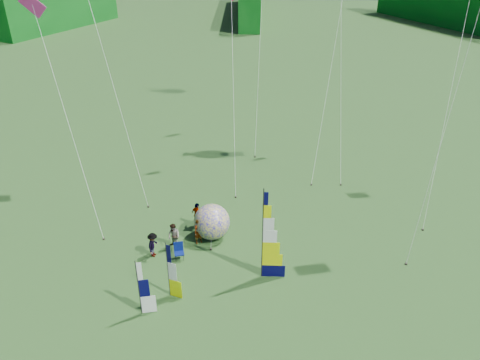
{
  "coord_description": "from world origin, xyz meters",
  "views": [
    {
      "loc": [
        -0.76,
        -18.08,
        17.72
      ],
      "look_at": [
        -1.0,
        4.0,
        5.5
      ],
      "focal_mm": 35.0,
      "sensor_mm": 36.0,
      "label": 1
    }
  ],
  "objects_px": {
    "bol_inflatable": "(212,222)",
    "kite_whale": "(342,15)",
    "camp_chair": "(179,252)",
    "side_banner_far": "(139,289)",
    "feather_banner_main": "(263,236)",
    "side_banner_left": "(168,271)",
    "spectator_d": "(197,215)",
    "spectator_a": "(199,232)",
    "spectator_b": "(174,236)",
    "spectator_c": "(153,245)"
  },
  "relations": [
    {
      "from": "spectator_a",
      "to": "spectator_d",
      "type": "distance_m",
      "value": 1.85
    },
    {
      "from": "side_banner_far",
      "to": "kite_whale",
      "type": "distance_m",
      "value": 25.15
    },
    {
      "from": "bol_inflatable",
      "to": "side_banner_far",
      "type": "bearing_deg",
      "value": -115.55
    },
    {
      "from": "spectator_d",
      "to": "bol_inflatable",
      "type": "bearing_deg",
      "value": 175.66
    },
    {
      "from": "spectator_d",
      "to": "kite_whale",
      "type": "bearing_deg",
      "value": -87.51
    },
    {
      "from": "side_banner_left",
      "to": "spectator_d",
      "type": "bearing_deg",
      "value": 103.19
    },
    {
      "from": "spectator_d",
      "to": "side_banner_far",
      "type": "bearing_deg",
      "value": 119.31
    },
    {
      "from": "feather_banner_main",
      "to": "spectator_b",
      "type": "distance_m",
      "value": 6.24
    },
    {
      "from": "spectator_a",
      "to": "spectator_c",
      "type": "xyz_separation_m",
      "value": [
        -2.62,
        -1.33,
        -0.03
      ]
    },
    {
      "from": "bol_inflatable",
      "to": "spectator_c",
      "type": "height_order",
      "value": "bol_inflatable"
    },
    {
      "from": "side_banner_left",
      "to": "kite_whale",
      "type": "relative_size",
      "value": 0.15
    },
    {
      "from": "side_banner_left",
      "to": "kite_whale",
      "type": "xyz_separation_m",
      "value": [
        11.35,
        18.03,
        9.84
      ]
    },
    {
      "from": "spectator_a",
      "to": "spectator_b",
      "type": "height_order",
      "value": "spectator_b"
    },
    {
      "from": "feather_banner_main",
      "to": "spectator_c",
      "type": "relative_size",
      "value": 3.45
    },
    {
      "from": "spectator_d",
      "to": "camp_chair",
      "type": "height_order",
      "value": "spectator_d"
    },
    {
      "from": "spectator_b",
      "to": "kite_whale",
      "type": "xyz_separation_m",
      "value": [
        11.67,
        13.79,
        10.69
      ]
    },
    {
      "from": "feather_banner_main",
      "to": "side_banner_far",
      "type": "relative_size",
      "value": 1.69
    },
    {
      "from": "side_banner_far",
      "to": "bol_inflatable",
      "type": "bearing_deg",
      "value": 54.7
    },
    {
      "from": "side_banner_left",
      "to": "camp_chair",
      "type": "relative_size",
      "value": 3.18
    },
    {
      "from": "feather_banner_main",
      "to": "kite_whale",
      "type": "xyz_separation_m",
      "value": [
        6.36,
        16.43,
        8.74
      ]
    },
    {
      "from": "spectator_a",
      "to": "camp_chair",
      "type": "relative_size",
      "value": 1.58
    },
    {
      "from": "side_banner_left",
      "to": "spectator_c",
      "type": "xyz_separation_m",
      "value": [
        -1.46,
        3.4,
        -0.88
      ]
    },
    {
      "from": "spectator_c",
      "to": "camp_chair",
      "type": "distance_m",
      "value": 1.63
    },
    {
      "from": "spectator_d",
      "to": "camp_chair",
      "type": "distance_m",
      "value": 3.58
    },
    {
      "from": "feather_banner_main",
      "to": "side_banner_far",
      "type": "height_order",
      "value": "feather_banner_main"
    },
    {
      "from": "side_banner_left",
      "to": "spectator_b",
      "type": "bearing_deg",
      "value": 115.51
    },
    {
      "from": "kite_whale",
      "to": "side_banner_far",
      "type": "bearing_deg",
      "value": -118.64
    },
    {
      "from": "bol_inflatable",
      "to": "camp_chair",
      "type": "height_order",
      "value": "bol_inflatable"
    },
    {
      "from": "bol_inflatable",
      "to": "kite_whale",
      "type": "height_order",
      "value": "kite_whale"
    },
    {
      "from": "side_banner_left",
      "to": "spectator_d",
      "type": "xyz_separation_m",
      "value": [
        0.92,
        6.56,
        -0.81
      ]
    },
    {
      "from": "side_banner_far",
      "to": "spectator_a",
      "type": "xyz_separation_m",
      "value": [
        2.43,
        6.08,
        -0.8
      ]
    },
    {
      "from": "spectator_a",
      "to": "spectator_c",
      "type": "relative_size",
      "value": 1.04
    },
    {
      "from": "feather_banner_main",
      "to": "spectator_b",
      "type": "height_order",
      "value": "feather_banner_main"
    },
    {
      "from": "side_banner_left",
      "to": "spectator_a",
      "type": "distance_m",
      "value": 4.94
    },
    {
      "from": "side_banner_left",
      "to": "side_banner_far",
      "type": "xyz_separation_m",
      "value": [
        -1.27,
        -1.35,
        -0.05
      ]
    },
    {
      "from": "camp_chair",
      "to": "feather_banner_main",
      "type": "bearing_deg",
      "value": -29.5
    },
    {
      "from": "spectator_b",
      "to": "spectator_d",
      "type": "height_order",
      "value": "spectator_d"
    },
    {
      "from": "feather_banner_main",
      "to": "kite_whale",
      "type": "bearing_deg",
      "value": 70.97
    },
    {
      "from": "side_banner_left",
      "to": "spectator_d",
      "type": "relative_size",
      "value": 1.92
    },
    {
      "from": "bol_inflatable",
      "to": "kite_whale",
      "type": "bearing_deg",
      "value": 53.39
    },
    {
      "from": "side_banner_left",
      "to": "side_banner_far",
      "type": "relative_size",
      "value": 1.03
    },
    {
      "from": "side_banner_left",
      "to": "side_banner_far",
      "type": "bearing_deg",
      "value": -112.09
    },
    {
      "from": "spectator_c",
      "to": "camp_chair",
      "type": "bearing_deg",
      "value": -91.0
    },
    {
      "from": "side_banner_left",
      "to": "spectator_a",
      "type": "xyz_separation_m",
      "value": [
        1.16,
        4.73,
        -0.85
      ]
    },
    {
      "from": "spectator_d",
      "to": "spectator_a",
      "type": "bearing_deg",
      "value": 142.38
    },
    {
      "from": "bol_inflatable",
      "to": "camp_chair",
      "type": "relative_size",
      "value": 2.16
    },
    {
      "from": "spectator_d",
      "to": "kite_whale",
      "type": "height_order",
      "value": "kite_whale"
    },
    {
      "from": "feather_banner_main",
      "to": "side_banner_left",
      "type": "relative_size",
      "value": 1.65
    },
    {
      "from": "side_banner_far",
      "to": "kite_whale",
      "type": "height_order",
      "value": "kite_whale"
    },
    {
      "from": "side_banner_far",
      "to": "spectator_a",
      "type": "bearing_deg",
      "value": 58.44
    }
  ]
}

